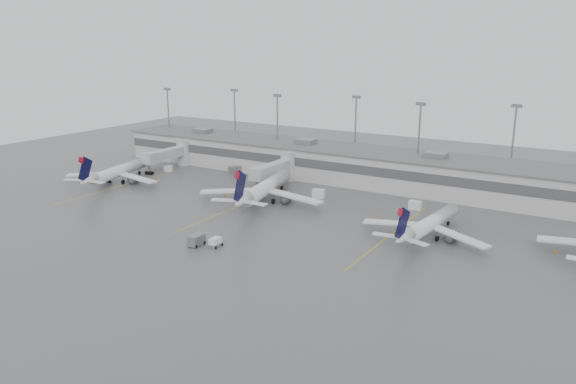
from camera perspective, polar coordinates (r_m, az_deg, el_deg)
The scene contains 19 objects.
ground at distance 93.62m, azimuth -5.16°, elevation -6.66°, with size 260.00×260.00×0.00m, color #4F4F51.
terminal at distance 141.18m, azimuth 8.85°, elevation 2.51°, with size 152.00×17.00×9.45m.
light_masts at distance 144.98m, azimuth 9.86°, elevation 5.96°, with size 142.40×8.00×20.60m.
jet_bridge_left at distance 160.69m, azimuth -11.56°, elevation 3.81°, with size 4.00×17.20×7.00m.
jet_bridge_right at distance 139.72m, azimuth -0.90°, elevation 2.43°, with size 4.00×17.20×7.00m.
stand_markings at distance 112.62m, azimuth 2.08°, elevation -2.78°, with size 105.25×40.00×0.01m.
jet_far_left at distance 146.81m, azimuth -17.02°, elevation 1.99°, with size 25.07×28.41×9.32m.
jet_mid_left at distance 123.60m, azimuth -2.40°, elevation 0.41°, with size 28.01×31.72×10.38m.
jet_mid_right at distance 104.31m, azimuth 14.14°, elevation -3.17°, with size 23.90×26.92×8.72m.
baggage_tug at distance 98.52m, azimuth -7.39°, elevation -5.20°, with size 1.66×2.53×1.62m.
baggage_cart at distance 99.45m, azimuth -9.28°, elevation -4.84°, with size 1.79×3.07×1.96m.
gse_uld_a at distance 157.16m, azimuth -12.05°, elevation 2.37°, with size 2.15×1.44×1.52m, color silver.
gse_uld_b at distance 127.79m, azimuth 3.12°, elevation -0.16°, with size 2.71×1.81×1.92m, color silver.
gse_uld_c at distance 122.03m, azimuth 12.78°, elevation -1.30°, with size 2.52×1.68×1.78m, color silver.
gse_loader at distance 151.70m, azimuth -5.43°, elevation 2.27°, with size 1.98×3.17×1.98m, color slate.
cone_a at distance 147.53m, azimuth -12.98°, elevation 1.34°, with size 0.49×0.49×0.79m, color orange.
cone_b at distance 130.09m, azimuth -6.48°, elevation -0.22°, with size 0.48×0.48×0.76m, color orange.
cone_c at distance 115.36m, azimuth 9.14°, elevation -2.36°, with size 0.42×0.42×0.66m, color orange.
cone_d at distance 105.55m, azimuth 25.50°, elevation -5.37°, with size 0.46×0.46×0.72m, color orange.
Camera 1 is at (51.99, -69.66, 34.76)m, focal length 35.00 mm.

